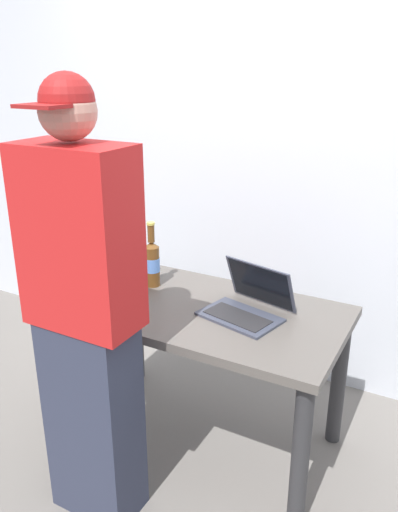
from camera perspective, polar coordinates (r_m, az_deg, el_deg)
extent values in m
plane|color=slate|center=(2.79, 0.30, -19.23)|extent=(8.00, 8.00, 0.00)
cube|color=#56514C|center=(2.40, 0.33, -6.11)|extent=(1.31, 0.71, 0.04)
cylinder|color=#2D2D30|center=(2.68, -14.35, -12.71)|extent=(0.07, 0.07, 0.69)
cylinder|color=#2D2D30|center=(2.19, 11.11, -21.05)|extent=(0.07, 0.07, 0.69)
cylinder|color=#2D2D30|center=(3.08, -6.91, -7.61)|extent=(0.07, 0.07, 0.69)
cylinder|color=#2D2D30|center=(2.66, 15.16, -13.15)|extent=(0.07, 0.07, 0.69)
cube|color=#383D4C|center=(2.30, 4.52, -6.72)|extent=(0.39, 0.29, 0.01)
cube|color=#232326|center=(2.29, 4.26, -6.69)|extent=(0.31, 0.20, 0.00)
cube|color=#383D4C|center=(2.36, 6.80, -3.08)|extent=(0.36, 0.16, 0.21)
cube|color=black|center=(2.36, 6.75, -3.11)|extent=(0.33, 0.15, 0.19)
cylinder|color=brown|center=(2.60, -5.20, -1.14)|extent=(0.08, 0.08, 0.21)
cone|color=brown|center=(2.56, -5.28, 1.27)|extent=(0.08, 0.08, 0.03)
cylinder|color=brown|center=(2.54, -5.32, 2.50)|extent=(0.03, 0.03, 0.09)
cylinder|color=#BFB74C|center=(2.52, -5.36, 3.59)|extent=(0.04, 0.04, 0.01)
cylinder|color=#578BDB|center=(2.59, -5.20, -0.93)|extent=(0.08, 0.08, 0.07)
cylinder|color=#472B14|center=(2.66, -6.83, -0.84)|extent=(0.07, 0.07, 0.19)
cone|color=#472B14|center=(2.62, -6.93, 1.34)|extent=(0.07, 0.07, 0.02)
cylinder|color=#472B14|center=(2.61, -6.98, 2.33)|extent=(0.03, 0.03, 0.07)
cylinder|color=#BFB74C|center=(2.60, -7.02, 3.19)|extent=(0.03, 0.03, 0.01)
cylinder|color=#778DDE|center=(2.66, -6.84, -0.65)|extent=(0.07, 0.07, 0.07)
cylinder|color=#1E5123|center=(2.55, -8.53, -2.18)|extent=(0.07, 0.07, 0.16)
cone|color=#1E5123|center=(2.52, -8.64, -0.22)|extent=(0.07, 0.07, 0.02)
cylinder|color=#1E5123|center=(2.50, -8.70, 0.84)|extent=(0.03, 0.03, 0.08)
cylinder|color=#BFB74C|center=(2.49, -8.75, 1.79)|extent=(0.03, 0.03, 0.01)
cylinder|color=#A7C790|center=(2.55, -8.54, -2.01)|extent=(0.07, 0.07, 0.06)
cylinder|color=#333333|center=(2.62, -8.45, -0.92)|extent=(0.07, 0.07, 0.22)
cone|color=#333333|center=(2.58, -8.59, 1.60)|extent=(0.07, 0.07, 0.02)
cylinder|color=#333333|center=(2.56, -8.65, 2.69)|extent=(0.03, 0.03, 0.08)
cylinder|color=#BFB74C|center=(2.55, -8.71, 3.65)|extent=(0.04, 0.04, 0.01)
cylinder|color=#41B5D4|center=(2.61, -8.47, -0.70)|extent=(0.07, 0.07, 0.08)
cube|color=#2D3347|center=(2.23, -11.49, -17.19)|extent=(0.36, 0.22, 0.87)
cube|color=red|center=(1.87, -13.14, 1.89)|extent=(0.42, 0.23, 0.67)
sphere|color=tan|center=(1.78, -14.29, 15.22)|extent=(0.19, 0.19, 0.19)
sphere|color=maroon|center=(1.78, -14.39, 16.30)|extent=(0.18, 0.18, 0.18)
cube|color=maroon|center=(1.70, -16.96, 15.56)|extent=(0.15, 0.11, 0.01)
cube|color=silver|center=(2.96, 8.17, 10.85)|extent=(6.00, 0.10, 2.60)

